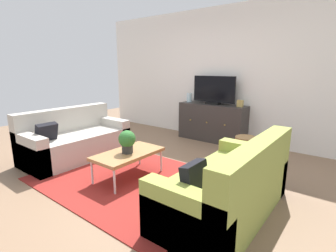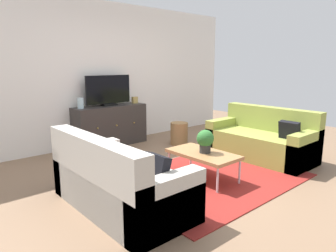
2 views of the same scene
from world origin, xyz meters
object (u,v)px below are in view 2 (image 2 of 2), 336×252
(couch_left_side, at_px, (115,185))
(coffee_table, at_px, (203,155))
(glass_vase, at_px, (80,103))
(wicker_basket, at_px, (179,133))
(mantel_clock, at_px, (135,100))
(flat_screen_tv, at_px, (108,91))
(couch_right_side, at_px, (263,141))
(tv_console, at_px, (110,126))
(potted_plant, at_px, (205,140))

(couch_left_side, height_order, coffee_table, couch_left_side)
(glass_vase, xyz_separation_m, wicker_basket, (1.63, -0.82, -0.65))
(glass_vase, height_order, mantel_clock, glass_vase)
(flat_screen_tv, distance_m, glass_vase, 0.61)
(mantel_clock, height_order, wicker_basket, mantel_clock)
(coffee_table, bearing_deg, mantel_clock, 76.28)
(coffee_table, relative_size, glass_vase, 4.92)
(wicker_basket, bearing_deg, coffee_table, -123.64)
(couch_left_side, distance_m, wicker_basket, 2.87)
(couch_left_side, xyz_separation_m, glass_vase, (0.78, 2.37, 0.58))
(wicker_basket, bearing_deg, glass_vase, 153.39)
(couch_right_side, bearing_deg, mantel_clock, 111.20)
(mantel_clock, bearing_deg, tv_console, -180.00)
(couch_right_side, xyz_separation_m, wicker_basket, (-0.46, 1.56, -0.07))
(couch_left_side, bearing_deg, flat_screen_tv, 60.38)
(coffee_table, height_order, wicker_basket, wicker_basket)
(potted_plant, bearing_deg, mantel_clock, 76.70)
(potted_plant, height_order, glass_vase, glass_vase)
(couch_right_side, distance_m, glass_vase, 3.21)
(couch_left_side, xyz_separation_m, mantel_clock, (1.94, 2.37, 0.55))
(couch_left_side, distance_m, coffee_table, 1.36)
(tv_console, height_order, glass_vase, glass_vase)
(tv_console, relative_size, wicker_basket, 3.30)
(couch_right_side, height_order, tv_console, couch_right_side)
(coffee_table, xyz_separation_m, glass_vase, (-0.58, 2.39, 0.52))
(couch_left_side, height_order, glass_vase, glass_vase)
(couch_right_side, distance_m, potted_plant, 1.52)
(couch_left_side, distance_m, glass_vase, 2.57)
(couch_left_side, bearing_deg, coffee_table, -0.76)
(tv_console, height_order, flat_screen_tv, flat_screen_tv)
(couch_left_side, xyz_separation_m, coffee_table, (1.36, -0.02, 0.06))
(couch_left_side, bearing_deg, potted_plant, -1.72)
(potted_plant, distance_m, glass_vase, 2.51)
(couch_left_side, xyz_separation_m, flat_screen_tv, (1.36, 2.39, 0.77))
(flat_screen_tv, height_order, wicker_basket, flat_screen_tv)
(flat_screen_tv, bearing_deg, tv_console, -90.00)
(tv_console, xyz_separation_m, glass_vase, (-0.58, 0.00, 0.48))
(mantel_clock, distance_m, wicker_basket, 1.13)
(flat_screen_tv, bearing_deg, coffee_table, -90.03)
(couch_left_side, xyz_separation_m, wicker_basket, (2.41, 1.56, -0.07))
(coffee_table, bearing_deg, couch_right_side, 0.69)
(flat_screen_tv, xyz_separation_m, glass_vase, (-0.58, -0.02, -0.19))
(couch_left_side, height_order, mantel_clock, mantel_clock)
(couch_right_side, bearing_deg, flat_screen_tv, 122.13)
(couch_right_side, xyz_separation_m, flat_screen_tv, (-1.50, 2.39, 0.77))
(glass_vase, xyz_separation_m, mantel_clock, (1.17, 0.00, -0.03))
(potted_plant, distance_m, tv_console, 2.42)
(glass_vase, bearing_deg, potted_plant, -76.17)
(couch_right_side, distance_m, tv_console, 2.81)
(coffee_table, distance_m, flat_screen_tv, 2.51)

